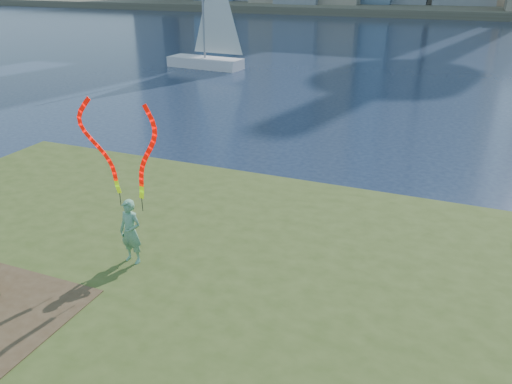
% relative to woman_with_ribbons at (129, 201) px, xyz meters
% --- Properties ---
extents(ground, '(320.00, 320.00, 0.00)m').
position_rel_woman_with_ribbons_xyz_m(ground, '(0.69, 0.48, -2.25)').
color(ground, '#18243D').
rests_on(ground, ground).
extents(grassy_knoll, '(20.00, 18.00, 0.80)m').
position_rel_woman_with_ribbons_xyz_m(grassy_knoll, '(0.69, -1.81, -1.91)').
color(grassy_knoll, '#3B4C1B').
rests_on(grassy_knoll, ground).
extents(far_shore, '(320.00, 40.00, 1.20)m').
position_rel_woman_with_ribbons_xyz_m(far_shore, '(0.69, 95.48, -1.65)').
color(far_shore, '#4E4939').
rests_on(far_shore, ground).
extents(woman_with_ribbons, '(1.98, 0.39, 3.86)m').
position_rel_woman_with_ribbons_xyz_m(woman_with_ribbons, '(0.00, 0.00, 0.00)').
color(woman_with_ribbons, '#1E7A42').
rests_on(woman_with_ribbons, grassy_knoll).
extents(sailboat, '(6.13, 2.35, 9.22)m').
position_rel_woman_with_ribbons_xyz_m(sailboat, '(-11.49, 25.99, -0.67)').
color(sailboat, silver).
rests_on(sailboat, ground).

